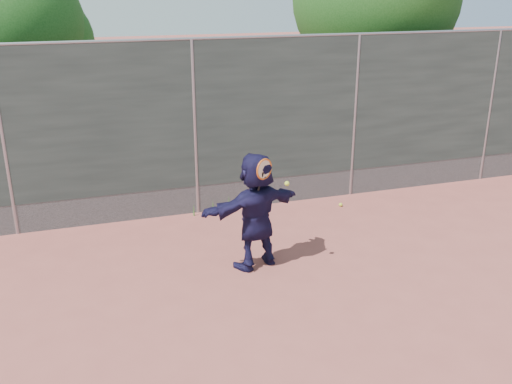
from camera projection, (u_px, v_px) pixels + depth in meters
name	position (u px, v px, depth m)	size (l,w,h in m)	color
ground	(259.00, 314.00, 7.03)	(80.00, 80.00, 0.00)	#9E4C42
player	(256.00, 211.00, 7.97)	(1.56, 0.50, 1.69)	#171437
ball_ground	(341.00, 205.00, 10.40)	(0.07, 0.07, 0.07)	#C2D52F
fence	(195.00, 125.00, 9.61)	(20.00, 0.06, 3.03)	#38423D
swing_action	(266.00, 172.00, 7.60)	(0.48, 0.17, 0.51)	#D25613
tree_right	(382.00, 0.00, 12.32)	(3.78, 3.60, 5.39)	#382314
tree_left	(15.00, 32.00, 11.05)	(3.15, 3.00, 4.53)	#382314
weed_clump	(215.00, 205.00, 10.09)	(0.68, 0.07, 0.30)	#387226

